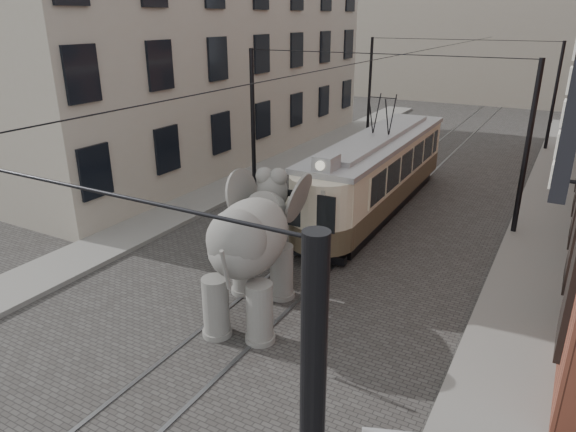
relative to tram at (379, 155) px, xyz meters
The scene contains 9 objects.
ground 6.55m from the tram, 90.53° to the right, with size 120.00×120.00×0.00m, color #3E3B39.
tram_rails 6.55m from the tram, 90.53° to the right, with size 1.54×80.00×0.02m, color slate, non-canonical shape.
sidewalk_right 8.83m from the tram, 46.04° to the right, with size 2.00×60.00×0.15m, color slate.
sidewalk_left 9.25m from the tram, 136.77° to the right, with size 2.00×60.00×0.15m, color slate.
stucco_building 12.03m from the tram, 160.87° to the left, with size 7.00×24.00×10.00m, color #A29786.
distant_block 34.17m from the tram, 90.10° to the left, with size 28.00×10.00×14.00m, color #A29786.
catenary 1.43m from the tram, 102.45° to the right, with size 11.00×30.20×6.00m, color black, non-canonical shape.
tram is the anchor object (origin of this frame).
elephant 9.07m from the tram, 90.51° to the right, with size 3.03×5.51×3.37m, color slate, non-canonical shape.
Camera 1 is at (6.44, -12.58, 7.20)m, focal length 32.34 mm.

